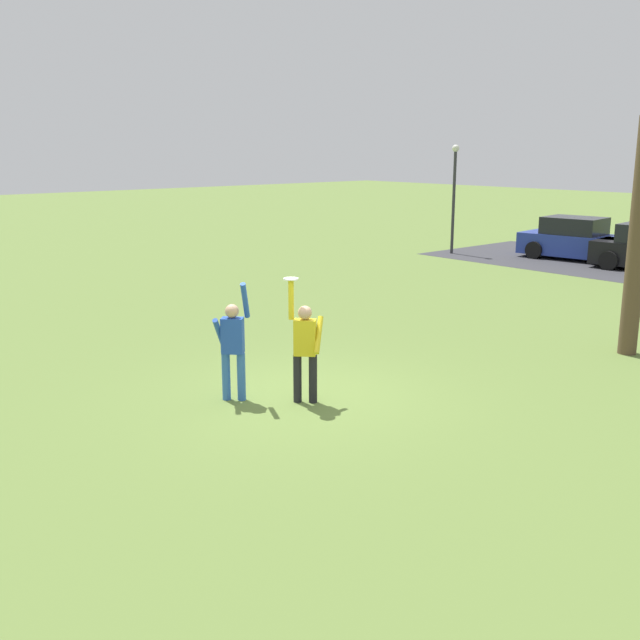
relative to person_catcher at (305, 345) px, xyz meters
The scene contains 6 objects.
ground_plane 1.01m from the person_catcher, 150.99° to the left, with size 120.00×120.00×0.00m, color olive.
person_catcher is the anchor object (origin of this frame).
person_defender 1.21m from the person_catcher, 136.53° to the right, with size 0.65×0.65×2.05m.
frisbee_disc 1.13m from the person_catcher, 136.53° to the right, with size 0.24×0.24×0.02m, color white.
parked_car_blue 19.07m from the person_catcher, 107.72° to the left, with size 4.28×2.40×1.59m.
lamppost_by_lot 18.76m from the person_catcher, 121.99° to the left, with size 0.28×0.28×4.26m.
Camera 1 is at (9.31, -7.64, 4.17)m, focal length 41.64 mm.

